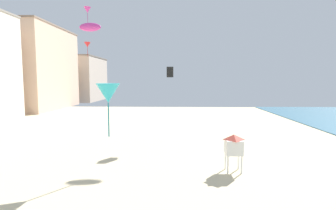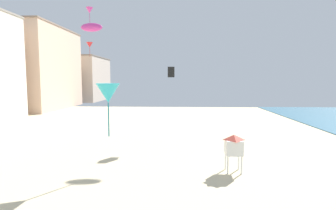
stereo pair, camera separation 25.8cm
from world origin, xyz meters
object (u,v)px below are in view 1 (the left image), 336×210
object	(u,v)px
kite_red_delta	(87,45)
kite_magenta_delta	(87,10)
lifeguard_stand	(234,145)
kite_magenta_parafoil	(90,27)
kite_black_box	(170,72)
kite_cyan_delta	(108,93)

from	to	relation	value
kite_red_delta	kite_magenta_delta	size ratio (longest dim) A/B	0.98
kite_red_delta	lifeguard_stand	bearing A→B (deg)	-49.22
lifeguard_stand	kite_magenta_delta	world-z (taller)	kite_magenta_delta
lifeguard_stand	kite_magenta_parafoil	size ratio (longest dim) A/B	1.19
kite_magenta_parafoil	kite_magenta_delta	xyz separation A→B (m)	(-2.77, 7.61, 3.61)
kite_red_delta	kite_black_box	xyz separation A→B (m)	(11.59, -10.06, -4.02)
lifeguard_stand	kite_red_delta	bearing A→B (deg)	142.37
kite_cyan_delta	kite_black_box	size ratio (longest dim) A/B	3.47
kite_magenta_parafoil	kite_black_box	distance (m)	9.03
kite_cyan_delta	kite_magenta_delta	distance (m)	20.44
kite_magenta_delta	kite_black_box	size ratio (longest dim) A/B	1.94
kite_magenta_delta	kite_red_delta	bearing A→B (deg)	111.41
kite_red_delta	kite_magenta_delta	world-z (taller)	kite_magenta_delta
kite_red_delta	kite_magenta_parafoil	xyz separation A→B (m)	(3.71, -10.00, 0.39)
kite_red_delta	kite_magenta_parafoil	size ratio (longest dim) A/B	0.91
kite_cyan_delta	kite_magenta_parafoil	xyz separation A→B (m)	(-4.02, 9.06, 6.05)
kite_cyan_delta	kite_red_delta	bearing A→B (deg)	112.07
kite_cyan_delta	kite_black_box	xyz separation A→B (m)	(3.85, 9.00, 1.64)
lifeguard_stand	kite_red_delta	size ratio (longest dim) A/B	1.30
kite_black_box	kite_magenta_parafoil	bearing A→B (deg)	179.59
kite_cyan_delta	kite_red_delta	xyz separation A→B (m)	(-7.73, 19.06, 5.66)
kite_cyan_delta	kite_magenta_parafoil	distance (m)	11.61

